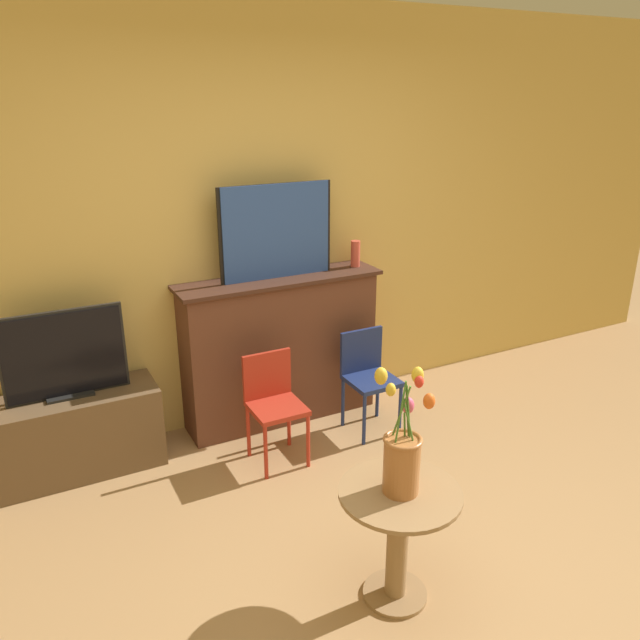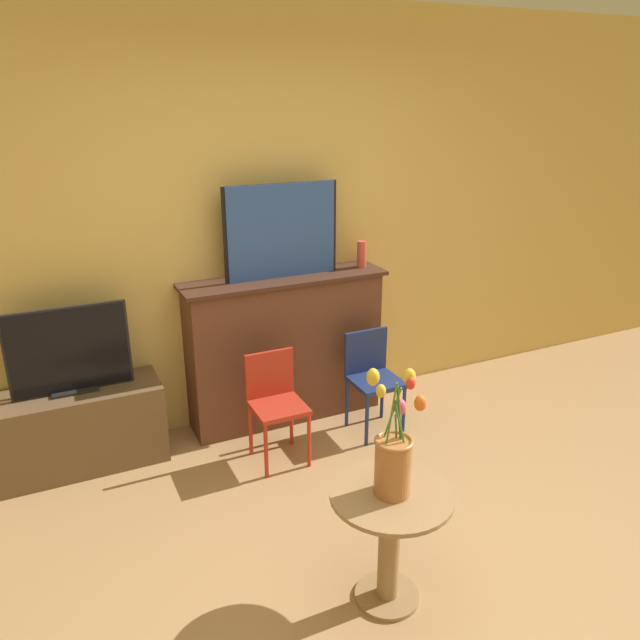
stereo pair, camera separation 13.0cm
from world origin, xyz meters
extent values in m
plane|color=#A87F51|center=(0.00, 0.00, 0.00)|extent=(14.00, 14.00, 0.00)
cube|color=#E0BC66|center=(0.00, 2.13, 1.35)|extent=(8.00, 0.06, 2.70)
cube|color=brown|center=(0.18, 1.95, 0.51)|extent=(1.31, 0.31, 1.02)
cube|color=#43271C|center=(0.18, 1.94, 1.00)|extent=(1.37, 0.35, 0.02)
cube|color=black|center=(0.17, 1.96, 1.32)|extent=(0.77, 0.02, 0.60)
cube|color=#2D51A8|center=(0.17, 1.95, 1.32)|extent=(0.73, 0.02, 0.60)
cylinder|color=#CC4C3D|center=(0.75, 1.95, 1.11)|extent=(0.06, 0.06, 0.18)
cube|color=brown|center=(-1.18, 1.89, 0.25)|extent=(0.96, 0.37, 0.50)
cube|color=black|center=(-1.18, 1.89, 0.51)|extent=(0.26, 0.12, 0.01)
cube|color=black|center=(-1.18, 1.90, 0.76)|extent=(0.68, 0.02, 0.52)
cube|color=black|center=(-1.18, 1.89, 0.76)|extent=(0.65, 0.02, 0.49)
cylinder|color=#B22D1E|center=(-0.22, 1.29, 0.18)|extent=(0.02, 0.02, 0.35)
cylinder|color=#B22D1E|center=(0.06, 1.29, 0.18)|extent=(0.02, 0.02, 0.35)
cylinder|color=#B22D1E|center=(-0.22, 1.57, 0.18)|extent=(0.02, 0.02, 0.35)
cylinder|color=#B22D1E|center=(0.06, 1.57, 0.18)|extent=(0.02, 0.02, 0.35)
cube|color=#B22D1E|center=(-0.08, 1.43, 0.37)|extent=(0.31, 0.31, 0.03)
cube|color=#B22D1E|center=(-0.08, 1.57, 0.53)|extent=(0.31, 0.02, 0.29)
cylinder|color=navy|center=(0.49, 1.35, 0.18)|extent=(0.02, 0.02, 0.35)
cylinder|color=navy|center=(0.77, 1.35, 0.18)|extent=(0.02, 0.02, 0.35)
cylinder|color=navy|center=(0.49, 1.63, 0.18)|extent=(0.02, 0.02, 0.35)
cylinder|color=navy|center=(0.77, 1.63, 0.18)|extent=(0.02, 0.02, 0.35)
cube|color=navy|center=(0.63, 1.49, 0.37)|extent=(0.31, 0.31, 0.03)
cube|color=navy|center=(0.63, 1.63, 0.53)|extent=(0.31, 0.02, 0.29)
cylinder|color=#99754C|center=(-0.05, 0.18, 0.01)|extent=(0.29, 0.29, 0.02)
cylinder|color=#99754C|center=(-0.05, 0.18, 0.27)|extent=(0.10, 0.10, 0.54)
cylinder|color=#99754C|center=(-0.05, 0.18, 0.55)|extent=(0.53, 0.53, 0.02)
cylinder|color=#AD6B38|center=(-0.05, 0.18, 0.69)|extent=(0.15, 0.15, 0.25)
torus|color=#AD6B38|center=(-0.05, 0.18, 0.81)|extent=(0.16, 0.16, 0.02)
cylinder|color=#477A2D|center=(-0.03, 0.19, 0.90)|extent=(0.06, 0.03, 0.35)
ellipsoid|color=gold|center=(0.02, 0.21, 1.08)|extent=(0.05, 0.05, 0.07)
cylinder|color=#477A2D|center=(-0.03, 0.19, 0.89)|extent=(0.05, 0.01, 0.33)
ellipsoid|color=red|center=(0.01, 0.19, 1.06)|extent=(0.04, 0.04, 0.05)
cylinder|color=#477A2D|center=(-0.06, 0.21, 0.90)|extent=(0.04, 0.11, 0.33)
ellipsoid|color=gold|center=(-0.09, 0.31, 1.06)|extent=(0.05, 0.05, 0.08)
cylinder|color=#477A2D|center=(-0.03, 0.17, 0.86)|extent=(0.06, 0.05, 0.27)
ellipsoid|color=orange|center=(0.02, 0.13, 1.00)|extent=(0.05, 0.05, 0.07)
cylinder|color=#477A2D|center=(-0.08, 0.18, 0.89)|extent=(0.06, 0.01, 0.34)
ellipsoid|color=gold|center=(-0.13, 0.17, 1.06)|extent=(0.04, 0.04, 0.06)
cylinder|color=#477A2D|center=(-0.03, 0.20, 0.83)|extent=(0.05, 0.04, 0.21)
ellipsoid|color=#E0517A|center=(0.00, 0.23, 0.93)|extent=(0.05, 0.05, 0.07)
camera|label=1|loc=(-1.39, -1.64, 2.16)|focal=35.00mm
camera|label=2|loc=(-1.27, -1.69, 2.16)|focal=35.00mm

